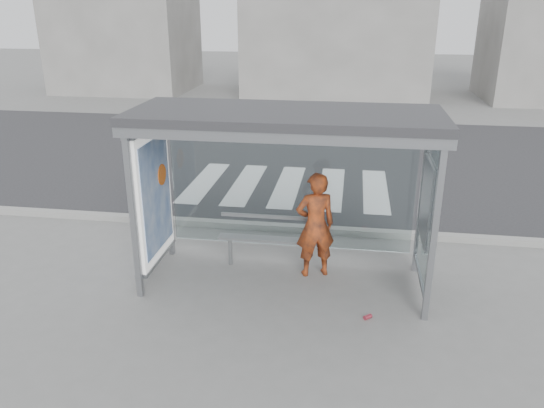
{
  "coord_description": "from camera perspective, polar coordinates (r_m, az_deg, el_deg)",
  "views": [
    {
      "loc": [
        0.9,
        -7.05,
        3.98
      ],
      "look_at": [
        -0.21,
        0.2,
        1.19
      ],
      "focal_mm": 35.0,
      "sensor_mm": 36.0,
      "label": 1
    }
  ],
  "objects": [
    {
      "name": "person",
      "position": [
        8.05,
        4.68,
        -2.28
      ],
      "size": [
        0.7,
        0.58,
        1.66
      ],
      "primitive_type": "imported",
      "rotation": [
        0.0,
        0.0,
        3.48
      ],
      "color": "red",
      "rests_on": "ground"
    },
    {
      "name": "bus_shelter",
      "position": [
        7.5,
        -1.37,
        5.38
      ],
      "size": [
        4.25,
        1.65,
        2.62
      ],
      "color": "gray",
      "rests_on": "ground"
    },
    {
      "name": "bench",
      "position": [
        8.41,
        -0.39,
        -3.68
      ],
      "size": [
        1.59,
        0.31,
        0.82
      ],
      "color": "slate",
      "rests_on": "ground"
    },
    {
      "name": "soda_can",
      "position": [
        7.39,
        10.26,
        -11.86
      ],
      "size": [
        0.13,
        0.12,
        0.06
      ],
      "primitive_type": "cylinder",
      "rotation": [
        0.0,
        1.57,
        0.73
      ],
      "color": "#D73F52",
      "rests_on": "ground"
    },
    {
      "name": "building_center",
      "position": [
        25.11,
        6.97,
        17.29
      ],
      "size": [
        8.0,
        5.0,
        5.0
      ],
      "primitive_type": "cube",
      "color": "slate",
      "rests_on": "ground"
    },
    {
      "name": "crosswalk",
      "position": [
        12.3,
        1.71,
        1.94
      ],
      "size": [
        4.55,
        3.0,
        0.0
      ],
      "color": "silver",
      "rests_on": "ground"
    },
    {
      "name": "curb",
      "position": [
        9.86,
        2.76,
        -2.63
      ],
      "size": [
        30.0,
        0.18,
        0.12
      ],
      "primitive_type": "cube",
      "color": "gray",
      "rests_on": "ground"
    },
    {
      "name": "ground",
      "position": [
        8.15,
        1.27,
        -8.42
      ],
      "size": [
        80.0,
        80.0,
        0.0
      ],
      "primitive_type": "plane",
      "color": "slate",
      "rests_on": "ground"
    },
    {
      "name": "building_left",
      "position": [
        27.34,
        -15.57,
        18.05
      ],
      "size": [
        6.0,
        5.0,
        6.0
      ],
      "primitive_type": "cube",
      "color": "slate",
      "rests_on": "ground"
    },
    {
      "name": "road",
      "position": [
        14.63,
        4.88,
        4.97
      ],
      "size": [
        30.0,
        10.0,
        0.01
      ],
      "primitive_type": "cube",
      "color": "#27272A",
      "rests_on": "ground"
    }
  ]
}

